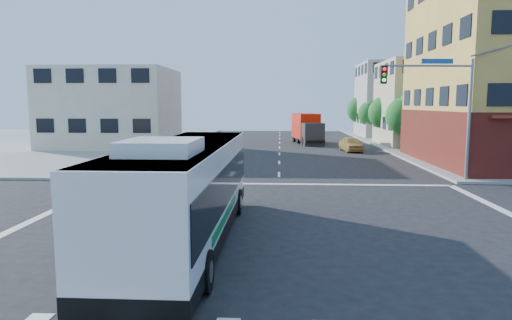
{
  "coord_description": "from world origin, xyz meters",
  "views": [
    {
      "loc": [
        0.05,
        -15.82,
        4.49
      ],
      "look_at": [
        -0.94,
        2.85,
        2.18
      ],
      "focal_mm": 32.0,
      "sensor_mm": 36.0,
      "label": 1
    }
  ],
  "objects": [
    {
      "name": "ground",
      "position": [
        0.0,
        0.0,
        0.0
      ],
      "size": [
        120.0,
        120.0,
        0.0
      ],
      "primitive_type": "plane",
      "color": "black",
      "rests_on": "ground"
    },
    {
      "name": "building_east_near",
      "position": [
        16.98,
        33.98,
        4.51
      ],
      "size": [
        12.06,
        10.06,
        9.0
      ],
      "color": "tan",
      "rests_on": "ground"
    },
    {
      "name": "building_east_far",
      "position": [
        16.98,
        47.98,
        5.01
      ],
      "size": [
        12.06,
        10.06,
        10.0
      ],
      "color": "gray",
      "rests_on": "ground"
    },
    {
      "name": "building_west",
      "position": [
        -17.02,
        29.98,
        4.01
      ],
      "size": [
        12.06,
        10.06,
        8.0
      ],
      "color": "beige",
      "rests_on": "ground"
    },
    {
      "name": "signal_mast_ne",
      "position": [
        9.08,
        10.62,
        4.98
      ],
      "size": [
        7.91,
        1.13,
        8.07
      ],
      "color": "slate",
      "rests_on": "ground"
    },
    {
      "name": "street_tree_a",
      "position": [
        11.9,
        27.92,
        3.59
      ],
      "size": [
        3.6,
        3.6,
        5.53
      ],
      "color": "#321F12",
      "rests_on": "ground"
    },
    {
      "name": "street_tree_b",
      "position": [
        11.9,
        35.92,
        3.75
      ],
      "size": [
        3.8,
        3.8,
        5.79
      ],
      "color": "#321F12",
      "rests_on": "ground"
    },
    {
      "name": "street_tree_c",
      "position": [
        11.9,
        43.92,
        3.46
      ],
      "size": [
        3.4,
        3.4,
        5.29
      ],
      "color": "#321F12",
      "rests_on": "ground"
    },
    {
      "name": "street_tree_d",
      "position": [
        11.9,
        51.92,
        3.88
      ],
      "size": [
        4.0,
        4.0,
        6.03
      ],
      "color": "#321F12",
      "rests_on": "ground"
    },
    {
      "name": "transit_bus",
      "position": [
        -2.9,
        -1.6,
        1.76
      ],
      "size": [
        2.79,
        12.19,
        3.6
      ],
      "rotation": [
        0.0,
        0.0,
        -0.01
      ],
      "color": "black",
      "rests_on": "ground"
    },
    {
      "name": "box_truck",
      "position": [
        3.13,
        36.06,
        1.64
      ],
      "size": [
        3.37,
        7.76,
        3.38
      ],
      "rotation": [
        0.0,
        0.0,
        0.17
      ],
      "color": "#242429",
      "rests_on": "ground"
    },
    {
      "name": "parked_car",
      "position": [
        6.78,
        27.71,
        0.69
      ],
      "size": [
        2.07,
        4.23,
        1.39
      ],
      "primitive_type": "imported",
      "rotation": [
        0.0,
        0.0,
        0.11
      ],
      "color": "tan",
      "rests_on": "ground"
    }
  ]
}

